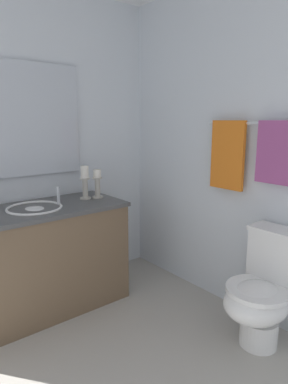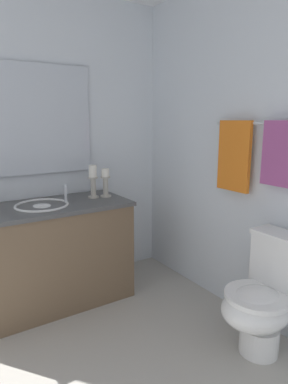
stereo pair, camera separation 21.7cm
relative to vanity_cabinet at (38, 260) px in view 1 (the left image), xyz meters
name	(u,v)px [view 1 (the left image)]	position (x,y,z in m)	size (l,w,h in m)	color
wall_back	(268,151)	(1.09, 1.23, 0.82)	(2.83, 0.04, 2.45)	silver
wall_left	(28,147)	(-0.33, 0.10, 0.82)	(0.04, 2.26, 2.45)	silver
vanity_cabinet	(38,260)	(0.00, 0.00, 0.00)	(0.58, 1.32, 0.80)	brown
sink_basin	(35,213)	(0.00, 0.00, 0.36)	(0.40, 0.40, 0.24)	white
mirror	(15,120)	(-0.28, 0.00, 1.03)	(0.02, 1.06, 0.86)	silver
candle_holder_tall	(97,183)	(-0.01, 0.54, 0.52)	(0.09, 0.09, 0.24)	#B7B2A5
candle_holder_short	(85,182)	(-0.04, 0.44, 0.54)	(0.09, 0.09, 0.27)	#B7B2A5
toilet	(263,292)	(1.30, 0.95, -0.04)	(0.39, 0.54, 0.75)	white
towel_bar	(254,123)	(1.00, 1.17, 1.01)	(0.02, 0.02, 0.77)	silver
towel_near_vanity	(227,155)	(0.81, 1.16, 0.78)	(0.28, 0.03, 0.50)	orange
towel_center	(277,153)	(1.20, 1.16, 0.83)	(0.28, 0.03, 0.41)	#A54C8C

